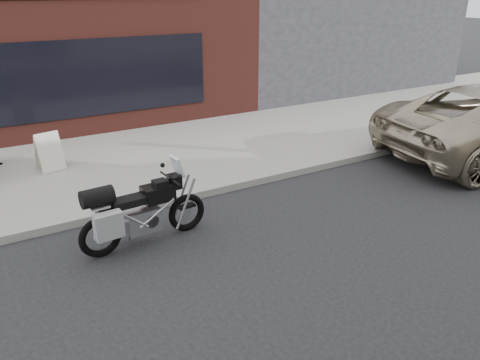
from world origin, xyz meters
TOP-DOWN VIEW (x-y plane):
  - ground at (0.00, 0.00)m, footprint 120.00×120.00m
  - near_sidewalk at (0.00, 7.00)m, footprint 44.00×6.00m
  - neighbour_building at (10.00, 14.00)m, footprint 10.00×10.00m
  - motorcycle at (-1.19, 2.86)m, footprint 2.19×0.81m
  - sandwich_sign at (-1.86, 6.84)m, footprint 0.62×0.59m

SIDE VIEW (x-z plane):
  - ground at x=0.00m, z-range 0.00..0.00m
  - near_sidewalk at x=0.00m, z-range 0.00..0.15m
  - sandwich_sign at x=-1.86m, z-range 0.15..0.99m
  - motorcycle at x=-1.19m, z-range -0.10..1.29m
  - neighbour_building at x=10.00m, z-range 0.00..6.00m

